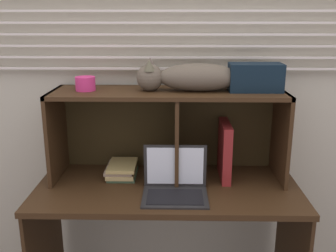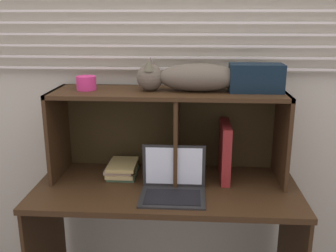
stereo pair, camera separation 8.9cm
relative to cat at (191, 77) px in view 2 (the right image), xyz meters
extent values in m
cube|color=beige|center=(-0.12, 0.23, -0.01)|extent=(4.40, 0.04, 2.50)
cube|color=silver|center=(-0.12, 0.18, 0.02)|extent=(3.32, 0.02, 0.01)
cube|color=silver|center=(-0.12, 0.18, 0.08)|extent=(3.32, 0.02, 0.01)
cube|color=silver|center=(-0.12, 0.18, 0.15)|extent=(3.32, 0.02, 0.01)
cube|color=silver|center=(-0.12, 0.18, 0.21)|extent=(3.32, 0.02, 0.01)
cube|color=silver|center=(-0.12, 0.18, 0.27)|extent=(3.32, 0.02, 0.01)
cube|color=silver|center=(-0.12, 0.18, 0.34)|extent=(3.32, 0.02, 0.01)
cube|color=#372312|center=(-0.12, -0.13, -0.57)|extent=(1.39, 0.63, 0.03)
cube|color=#372312|center=(-0.81, -0.13, -0.92)|extent=(0.02, 0.56, 0.67)
cube|color=#372312|center=(0.56, -0.13, -0.92)|extent=(0.02, 0.56, 0.67)
cube|color=#372312|center=(-0.12, 0.00, -0.08)|extent=(1.24, 0.35, 0.02)
cube|color=#372312|center=(-0.73, 0.00, -0.32)|extent=(0.02, 0.35, 0.49)
cube|color=#372312|center=(0.49, 0.00, -0.32)|extent=(0.02, 0.35, 0.49)
cube|color=#372312|center=(-0.07, 0.00, -0.33)|extent=(0.02, 0.34, 0.46)
cube|color=#352A13|center=(-0.12, 0.17, -0.32)|extent=(1.24, 0.01, 0.49)
ellipsoid|color=brown|center=(0.04, 0.00, 0.00)|extent=(0.43, 0.17, 0.14)
sphere|color=brown|center=(-0.22, 0.00, 0.00)|extent=(0.14, 0.14, 0.14)
cone|color=brown|center=(-0.22, -0.03, 0.07)|extent=(0.06, 0.06, 0.06)
cone|color=brown|center=(-0.22, 0.03, 0.07)|extent=(0.06, 0.06, 0.06)
cylinder|color=brown|center=(0.33, 0.00, -0.04)|extent=(0.21, 0.06, 0.06)
cube|color=black|center=(-0.08, -0.27, -0.55)|extent=(0.32, 0.25, 0.01)
cube|color=black|center=(-0.08, -0.15, -0.44)|extent=(0.32, 0.01, 0.22)
cube|color=white|center=(-0.08, -0.15, -0.44)|extent=(0.29, 0.00, 0.20)
cube|color=black|center=(-0.08, -0.28, -0.55)|extent=(0.27, 0.17, 0.00)
cube|color=maroon|center=(0.19, 0.00, -0.40)|extent=(0.05, 0.27, 0.31)
cube|color=#456747|center=(-0.37, 0.01, -0.55)|extent=(0.15, 0.22, 0.02)
cube|color=tan|center=(-0.38, 0.00, -0.53)|extent=(0.15, 0.22, 0.02)
cube|color=tan|center=(-0.39, 0.01, -0.51)|extent=(0.15, 0.22, 0.02)
cube|color=tan|center=(-0.37, -0.01, -0.49)|extent=(0.15, 0.22, 0.02)
cylinder|color=#D43177|center=(-0.56, 0.00, -0.04)|extent=(0.10, 0.10, 0.07)
cube|color=black|center=(0.33, 0.00, 0.00)|extent=(0.27, 0.14, 0.15)
camera|label=1|loc=(-0.08, -2.03, 0.31)|focal=41.80mm
camera|label=2|loc=(0.01, -2.03, 0.31)|focal=41.80mm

